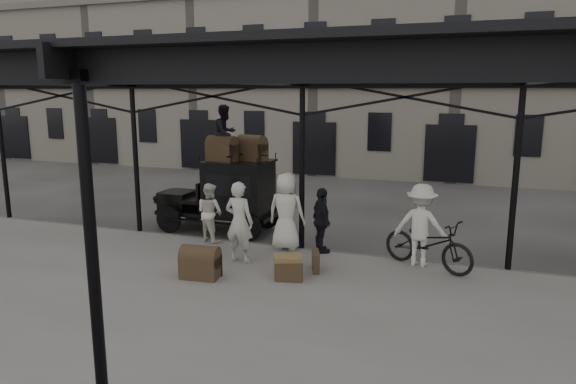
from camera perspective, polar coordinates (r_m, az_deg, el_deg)
name	(u,v)px	position (r m, az deg, el deg)	size (l,w,h in m)	color
ground	(275,279)	(11.80, -1.50, -9.63)	(120.00, 120.00, 0.00)	#383533
platform	(237,311)	(10.07, -5.64, -13.01)	(28.00, 8.00, 0.15)	slate
canopy	(239,68)	(9.45, -5.45, 13.58)	(22.50, 9.00, 4.74)	black
building_frontage	(395,37)	(28.72, 11.83, 16.55)	(64.00, 8.00, 14.00)	slate
taxi	(229,193)	(15.45, -6.55, -0.06)	(3.65, 1.55, 2.18)	black
porter_left	(239,222)	(12.27, -5.45, -3.33)	(0.71, 0.47, 1.96)	beige
porter_midleft	(210,212)	(14.12, -8.67, -2.23)	(0.78, 0.61, 1.60)	silver
porter_centre	(286,211)	(13.20, -0.18, -2.15)	(0.98, 0.64, 2.00)	silver
porter_official	(322,220)	(12.96, 3.76, -3.17)	(0.98, 0.41, 1.67)	black
porter_right	(421,225)	(12.35, 14.55, -3.59)	(1.26, 0.72, 1.94)	silver
bicycle	(428,243)	(12.30, 15.31, -5.54)	(0.78, 2.24, 1.18)	black
porter_roof	(225,133)	(15.13, -6.97, 6.54)	(0.79, 0.62, 1.63)	black
steamer_trunk_roof_near	(222,151)	(15.07, -7.34, 4.59)	(0.84, 0.52, 0.62)	#4C3C23
steamer_trunk_roof_far	(252,150)	(15.16, -4.04, 4.70)	(0.85, 0.52, 0.62)	#4C3C23
steamer_trunk_platform	(200,264)	(11.52, -9.70, -7.93)	(0.83, 0.51, 0.61)	#4C3C23
wicker_hamper	(288,267)	(11.38, -0.01, -8.30)	(0.60, 0.45, 0.50)	olive
suitcase_upright	(316,261)	(11.83, 3.09, -7.67)	(0.15, 0.60, 0.45)	#4C3C23
suitcase_flat	(289,273)	(11.17, 0.09, -8.95)	(0.60, 0.15, 0.40)	#4C3C23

